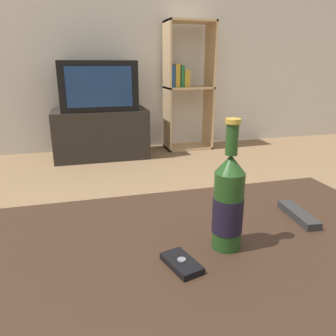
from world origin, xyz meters
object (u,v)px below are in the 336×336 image
at_px(bookshelf, 186,85).
at_px(cell_phone, 182,263).
at_px(television, 98,85).
at_px(remote_control, 298,214).
at_px(beer_bottle, 228,203).
at_px(tv_stand, 101,133).

height_order(bookshelf, cell_phone, bookshelf).
height_order(television, remote_control, television).
height_order(bookshelf, beer_bottle, bookshelf).
bearing_deg(cell_phone, remote_control, 3.52).
relative_size(beer_bottle, remote_control, 1.86).
xyz_separation_m(tv_stand, remote_control, (0.36, -2.55, 0.27)).
bearing_deg(remote_control, bookshelf, 83.69).
distance_m(tv_stand, remote_control, 2.59).
relative_size(tv_stand, cell_phone, 8.60).
relative_size(tv_stand, remote_control, 5.68).
bearing_deg(tv_stand, bookshelf, 6.74).
bearing_deg(bookshelf, remote_control, -101.60).
bearing_deg(cell_phone, beer_bottle, 5.66).
distance_m(cell_phone, remote_control, 0.39).
xyz_separation_m(television, cell_phone, (-0.01, -2.68, -0.19)).
bearing_deg(cell_phone, television, 74.00).
height_order(television, bookshelf, bookshelf).
relative_size(cell_phone, remote_control, 0.66).
bearing_deg(tv_stand, beer_bottle, -87.53).
relative_size(television, bookshelf, 0.54).
distance_m(tv_stand, television, 0.46).
bearing_deg(tv_stand, cell_phone, -90.14).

